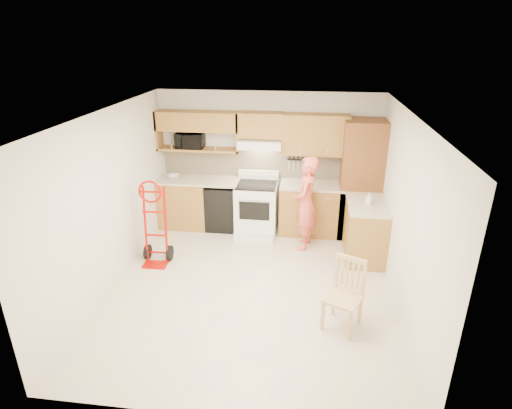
% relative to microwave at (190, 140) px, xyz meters
% --- Properties ---
extents(floor, '(4.00, 4.50, 0.02)m').
position_rel_microwave_xyz_m(floor, '(1.40, -2.08, -1.64)').
color(floor, beige).
rests_on(floor, ground).
extents(ceiling, '(4.00, 4.50, 0.02)m').
position_rel_microwave_xyz_m(ceiling, '(1.40, -2.08, 0.88)').
color(ceiling, white).
rests_on(ceiling, ground).
extents(wall_back, '(4.00, 0.02, 2.50)m').
position_rel_microwave_xyz_m(wall_back, '(1.40, 0.17, -0.38)').
color(wall_back, beige).
rests_on(wall_back, ground).
extents(wall_front, '(4.00, 0.02, 2.50)m').
position_rel_microwave_xyz_m(wall_front, '(1.40, -4.34, -0.38)').
color(wall_front, beige).
rests_on(wall_front, ground).
extents(wall_left, '(0.02, 4.50, 2.50)m').
position_rel_microwave_xyz_m(wall_left, '(-0.61, -2.08, -0.38)').
color(wall_left, beige).
rests_on(wall_left, ground).
extents(wall_right, '(0.02, 4.50, 2.50)m').
position_rel_microwave_xyz_m(wall_right, '(3.41, -2.08, -0.38)').
color(wall_right, beige).
rests_on(wall_right, ground).
extents(backsplash, '(3.92, 0.03, 0.55)m').
position_rel_microwave_xyz_m(backsplash, '(1.40, 0.15, -0.43)').
color(backsplash, beige).
rests_on(backsplash, wall_back).
extents(lower_cab_left, '(0.90, 0.60, 0.90)m').
position_rel_microwave_xyz_m(lower_cab_left, '(-0.15, -0.14, -1.18)').
color(lower_cab_left, '#A8793E').
rests_on(lower_cab_left, ground).
extents(dishwasher, '(0.60, 0.60, 0.85)m').
position_rel_microwave_xyz_m(dishwasher, '(0.60, -0.14, -1.20)').
color(dishwasher, black).
rests_on(dishwasher, ground).
extents(lower_cab_right, '(1.14, 0.60, 0.90)m').
position_rel_microwave_xyz_m(lower_cab_right, '(2.23, -0.14, -1.18)').
color(lower_cab_right, '#A8793E').
rests_on(lower_cab_right, ground).
extents(countertop_left, '(1.50, 0.63, 0.04)m').
position_rel_microwave_xyz_m(countertop_left, '(0.15, -0.13, -0.71)').
color(countertop_left, beige).
rests_on(countertop_left, lower_cab_left).
extents(countertop_right, '(1.14, 0.63, 0.04)m').
position_rel_microwave_xyz_m(countertop_right, '(2.23, -0.13, -0.71)').
color(countertop_right, beige).
rests_on(countertop_right, lower_cab_right).
extents(cab_return_right, '(0.60, 1.00, 0.90)m').
position_rel_microwave_xyz_m(cab_return_right, '(3.10, -0.94, -1.18)').
color(cab_return_right, '#A8793E').
rests_on(cab_return_right, ground).
extents(countertop_return, '(0.63, 1.00, 0.04)m').
position_rel_microwave_xyz_m(countertop_return, '(3.10, -0.94, -0.71)').
color(countertop_return, beige).
rests_on(countertop_return, cab_return_right).
extents(pantry_tall, '(0.70, 0.60, 2.10)m').
position_rel_microwave_xyz_m(pantry_tall, '(3.05, -0.14, -0.58)').
color(pantry_tall, brown).
rests_on(pantry_tall, ground).
extents(upper_cab_left, '(1.50, 0.33, 0.34)m').
position_rel_microwave_xyz_m(upper_cab_left, '(0.15, 0.00, 0.35)').
color(upper_cab_left, '#A8793E').
rests_on(upper_cab_left, wall_back).
extents(upper_shelf_mw, '(1.50, 0.33, 0.04)m').
position_rel_microwave_xyz_m(upper_shelf_mw, '(0.15, 0.00, -0.16)').
color(upper_shelf_mw, '#A8793E').
rests_on(upper_shelf_mw, wall_back).
extents(upper_cab_center, '(0.76, 0.33, 0.44)m').
position_rel_microwave_xyz_m(upper_cab_center, '(1.28, 0.00, 0.31)').
color(upper_cab_center, '#A8793E').
rests_on(upper_cab_center, wall_back).
extents(upper_cab_right, '(1.14, 0.33, 0.70)m').
position_rel_microwave_xyz_m(upper_cab_right, '(2.23, 0.00, 0.17)').
color(upper_cab_right, '#A8793E').
rests_on(upper_cab_right, wall_back).
extents(range_hood, '(0.76, 0.46, 0.14)m').
position_rel_microwave_xyz_m(range_hood, '(1.28, -0.06, 0.00)').
color(range_hood, white).
rests_on(range_hood, wall_back).
extents(knife_strip, '(0.40, 0.05, 0.29)m').
position_rel_microwave_xyz_m(knife_strip, '(1.95, 0.12, -0.39)').
color(knife_strip, black).
rests_on(knife_strip, backsplash).
extents(microwave, '(0.51, 0.35, 0.28)m').
position_rel_microwave_xyz_m(microwave, '(0.00, 0.00, 0.00)').
color(microwave, black).
rests_on(microwave, upper_shelf_mw).
extents(range, '(0.74, 0.97, 1.09)m').
position_rel_microwave_xyz_m(range, '(1.24, -0.28, -1.08)').
color(range, white).
rests_on(range, ground).
extents(person, '(0.47, 0.64, 1.61)m').
position_rel_microwave_xyz_m(person, '(2.13, -0.74, -0.83)').
color(person, '#E25749').
rests_on(person, ground).
extents(hand_truck, '(0.50, 0.46, 1.26)m').
position_rel_microwave_xyz_m(hand_truck, '(-0.20, -1.58, -1.00)').
color(hand_truck, '#B20B02').
rests_on(hand_truck, ground).
extents(dining_chair, '(0.56, 0.58, 0.91)m').
position_rel_microwave_xyz_m(dining_chair, '(2.64, -2.81, -1.17)').
color(dining_chair, tan).
rests_on(dining_chair, ground).
extents(soap_bottle, '(0.11, 0.11, 0.19)m').
position_rel_microwave_xyz_m(soap_bottle, '(3.10, -0.94, -0.60)').
color(soap_bottle, white).
rests_on(soap_bottle, countertop_return).
extents(bowl, '(0.28, 0.28, 0.06)m').
position_rel_microwave_xyz_m(bowl, '(-0.31, -0.14, -0.66)').
color(bowl, white).
rests_on(bowl, countertop_left).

